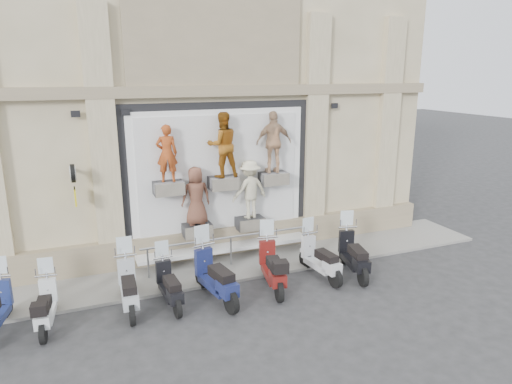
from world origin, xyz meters
TOP-DOWN VIEW (x-y plane):
  - ground at (0.00, 0.00)m, footprint 90.00×90.00m
  - sidewalk at (0.00, 2.10)m, footprint 16.00×2.20m
  - building at (0.00, 7.00)m, footprint 14.00×8.60m
  - shop_vitrine at (0.12, 2.74)m, footprint 5.60×0.84m
  - guard_rail at (0.00, 2.00)m, footprint 5.06×0.10m
  - clock_sign_bracket at (-3.90, 2.47)m, footprint 0.10×0.80m
  - scooter_b at (-4.70, 0.52)m, footprint 0.65×1.75m
  - scooter_c at (-2.96, 0.64)m, footprint 0.66×1.96m
  - scooter_d at (-2.05, 0.50)m, footprint 0.61×1.77m
  - scooter_e at (-0.97, 0.33)m, footprint 0.97×2.17m
  - scooter_f at (0.56, 0.40)m, footprint 0.95×2.07m
  - scooter_g at (1.99, 0.49)m, footprint 0.72×1.91m
  - scooter_h at (2.93, 0.32)m, footprint 1.02×2.07m

SIDE VIEW (x-z plane):
  - ground at x=0.00m, z-range 0.00..0.00m
  - sidewalk at x=0.00m, z-range 0.00..0.08m
  - guard_rail at x=0.00m, z-range 0.00..0.93m
  - scooter_b at x=-4.70m, z-range 0.00..1.39m
  - scooter_d at x=-2.05m, z-range 0.00..1.42m
  - scooter_g at x=1.99m, z-range 0.00..1.51m
  - scooter_c at x=-2.96m, z-range 0.00..1.57m
  - scooter_h at x=2.93m, z-range 0.00..1.62m
  - scooter_f at x=0.56m, z-range 0.00..1.62m
  - scooter_e at x=-0.97m, z-range 0.00..1.70m
  - shop_vitrine at x=0.12m, z-range 0.28..4.58m
  - clock_sign_bracket at x=-3.90m, z-range 2.29..3.31m
  - building at x=0.00m, z-range 0.00..12.00m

